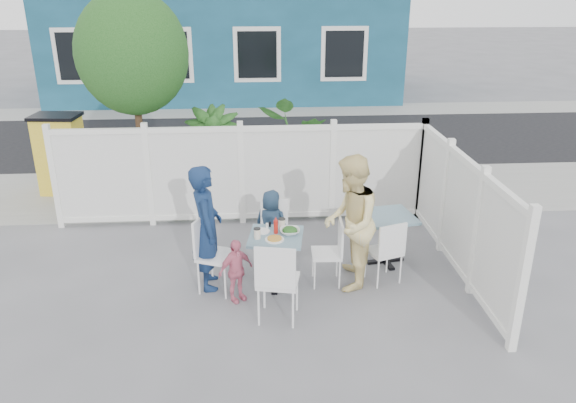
{
  "coord_description": "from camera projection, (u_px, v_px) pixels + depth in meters",
  "views": [
    {
      "loc": [
        0.28,
        -6.04,
        3.72
      ],
      "look_at": [
        0.73,
        0.75,
        1.0
      ],
      "focal_mm": 35.0,
      "sensor_mm": 36.0,
      "label": 1
    }
  ],
  "objects": [
    {
      "name": "street",
      "position": [
        241.0,
        139.0,
        13.91
      ],
      "size": [
        24.0,
        5.0,
        0.01
      ],
      "primitive_type": "cube",
      "color": "black",
      "rests_on": "ground"
    },
    {
      "name": "far_sidewalk",
      "position": [
        242.0,
        111.0,
        16.78
      ],
      "size": [
        24.0,
        1.6,
        0.01
      ],
      "primitive_type": "cube",
      "color": "gray",
      "rests_on": "ground"
    },
    {
      "name": "chair_back",
      "position": [
        276.0,
        226.0,
        7.82
      ],
      "size": [
        0.43,
        0.42,
        0.85
      ],
      "rotation": [
        0.0,
        0.0,
        3.27
      ],
      "color": "white",
      "rests_on": "ground"
    },
    {
      "name": "utility_cabinet",
      "position": [
        61.0,
        156.0,
        10.21
      ],
      "size": [
        0.81,
        0.61,
        1.41
      ],
      "primitive_type": "cube",
      "rotation": [
        0.0,
        0.0,
        -0.1
      ],
      "color": "gold",
      "rests_on": "ground"
    },
    {
      "name": "boy",
      "position": [
        271.0,
        224.0,
        7.9
      ],
      "size": [
        0.57,
        0.47,
        0.99
      ],
      "primitive_type": "imported",
      "rotation": [
        0.0,
        0.0,
        2.77
      ],
      "color": "#1D3249",
      "rests_on": "ground"
    },
    {
      "name": "pepper_shaker",
      "position": [
        270.0,
        224.0,
        7.29
      ],
      "size": [
        0.03,
        0.03,
        0.07
      ],
      "primitive_type": "cylinder",
      "color": "black",
      "rests_on": "main_table"
    },
    {
      "name": "potted_shrub_a",
      "position": [
        211.0,
        159.0,
        9.48
      ],
      "size": [
        1.09,
        1.09,
        1.74
      ],
      "primitive_type": "imported",
      "rotation": [
        0.0,
        0.0,
        6.16
      ],
      "color": "#184315",
      "rests_on": "ground"
    },
    {
      "name": "building",
      "position": [
        225.0,
        1.0,
        18.78
      ],
      "size": [
        11.0,
        6.0,
        6.0
      ],
      "color": "#154355",
      "rests_on": "ground"
    },
    {
      "name": "spare_table",
      "position": [
        387.0,
        226.0,
        7.69
      ],
      "size": [
        0.78,
        0.78,
        0.72
      ],
      "rotation": [
        0.0,
        0.0,
        0.16
      ],
      "color": "#406471",
      "rests_on": "ground"
    },
    {
      "name": "tree",
      "position": [
        132.0,
        54.0,
        8.96
      ],
      "size": [
        1.8,
        1.62,
        3.59
      ],
      "color": "#382316",
      "rests_on": "ground"
    },
    {
      "name": "salt_shaker",
      "position": [
        267.0,
        226.0,
        7.23
      ],
      "size": [
        0.03,
        0.03,
        0.08
      ],
      "primitive_type": "cylinder",
      "color": "white",
      "rests_on": "main_table"
    },
    {
      "name": "coffee_cup_a",
      "position": [
        257.0,
        234.0,
        6.95
      ],
      "size": [
        0.08,
        0.08,
        0.13
      ],
      "primitive_type": "cylinder",
      "color": "beige",
      "rests_on": "main_table"
    },
    {
      "name": "plate_main",
      "position": [
        275.0,
        239.0,
        6.93
      ],
      "size": [
        0.24,
        0.24,
        0.01
      ],
      "primitive_type": "cylinder",
      "color": "white",
      "rests_on": "main_table"
    },
    {
      "name": "man",
      "position": [
        206.0,
        228.0,
        7.01
      ],
      "size": [
        0.46,
        0.64,
        1.63
      ],
      "primitive_type": "imported",
      "rotation": [
        0.0,
        0.0,
        1.69
      ],
      "color": "#13274D",
      "rests_on": "ground"
    },
    {
      "name": "fence_back",
      "position": [
        242.0,
        177.0,
        8.9
      ],
      "size": [
        5.86,
        0.08,
        1.6
      ],
      "color": "white",
      "rests_on": "ground"
    },
    {
      "name": "chair_near",
      "position": [
        277.0,
        277.0,
        6.31
      ],
      "size": [
        0.54,
        0.53,
        1.01
      ],
      "rotation": [
        0.0,
        0.0,
        -0.2
      ],
      "color": "white",
      "rests_on": "ground"
    },
    {
      "name": "ketchup_bottle",
      "position": [
        276.0,
        227.0,
        7.08
      ],
      "size": [
        0.06,
        0.06,
        0.18
      ],
      "primitive_type": "cylinder",
      "color": "#AF1A12",
      "rests_on": "main_table"
    },
    {
      "name": "salad_bowl",
      "position": [
        290.0,
        231.0,
        7.1
      ],
      "size": [
        0.25,
        0.25,
        0.06
      ],
      "primitive_type": "imported",
      "color": "white",
      "rests_on": "main_table"
    },
    {
      "name": "toddler",
      "position": [
        236.0,
        271.0,
        6.82
      ],
      "size": [
        0.51,
        0.44,
        0.82
      ],
      "primitive_type": "imported",
      "rotation": [
        0.0,
        0.0,
        0.61
      ],
      "color": "#DC708C",
      "rests_on": "ground"
    },
    {
      "name": "main_table",
      "position": [
        276.0,
        247.0,
        7.11
      ],
      "size": [
        0.76,
        0.76,
        0.71
      ],
      "rotation": [
        0.0,
        0.0,
        -0.14
      ],
      "color": "#406471",
      "rests_on": "ground"
    },
    {
      "name": "woman",
      "position": [
        350.0,
        223.0,
        7.01
      ],
      "size": [
        0.82,
        0.96,
        1.74
      ],
      "primitive_type": "imported",
      "rotation": [
        0.0,
        0.0,
        -1.78
      ],
      "color": "yellow",
      "rests_on": "ground"
    },
    {
      "name": "chair_left",
      "position": [
        211.0,
        248.0,
        7.03
      ],
      "size": [
        0.56,
        0.57,
        0.98
      ],
      "rotation": [
        0.0,
        0.0,
        -1.95
      ],
      "color": "white",
      "rests_on": "ground"
    },
    {
      "name": "ground",
      "position": [
        233.0,
        300.0,
        6.96
      ],
      "size": [
        80.0,
        80.0,
        0.0
      ],
      "primitive_type": "plane",
      "color": "slate"
    },
    {
      "name": "fence_right",
      "position": [
        460.0,
        217.0,
        7.41
      ],
      "size": [
        0.08,
        3.66,
        1.6
      ],
      "rotation": [
        0.0,
        0.0,
        1.57
      ],
      "color": "white",
      "rests_on": "ground"
    },
    {
      "name": "near_sidewalk",
      "position": [
        238.0,
        191.0,
        10.48
      ],
      "size": [
        24.0,
        2.6,
        0.01
      ],
      "primitive_type": "cube",
      "color": "gray",
      "rests_on": "ground"
    },
    {
      "name": "coffee_cup_b",
      "position": [
        282.0,
        224.0,
        7.22
      ],
      "size": [
        0.09,
        0.09,
        0.13
      ],
      "primitive_type": "cylinder",
      "color": "beige",
      "rests_on": "main_table"
    },
    {
      "name": "plate_side",
      "position": [
        262.0,
        231.0,
        7.15
      ],
      "size": [
        0.21,
        0.21,
        0.01
      ],
      "primitive_type": "cylinder",
      "color": "white",
      "rests_on": "main_table"
    },
    {
      "name": "chair_right",
      "position": [
        332.0,
        248.0,
        7.18
      ],
      "size": [
        0.4,
        0.41,
        0.87
      ],
      "rotation": [
        0.0,
        0.0,
        1.52
      ],
      "color": "white",
      "rests_on": "ground"
    },
    {
      "name": "chair_spare",
      "position": [
        387.0,
        248.0,
        7.17
      ],
      "size": [
        0.5,
        0.49,
        0.87
      ],
      "rotation": [
        0.0,
        0.0,
        0.34
      ],
      "color": "white",
      "rests_on": "ground"
    },
    {
      "name": "potted_shrub_b",
      "position": [
        310.0,
        157.0,
        9.49
      ],
      "size": [
        2.12,
        2.13,
        1.79
      ],
      "primitive_type": "imported",
      "rotation": [
        0.0,
        0.0,
        3.95
      ],
      "color": "#184315",
      "rests_on": "ground"
    }
  ]
}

